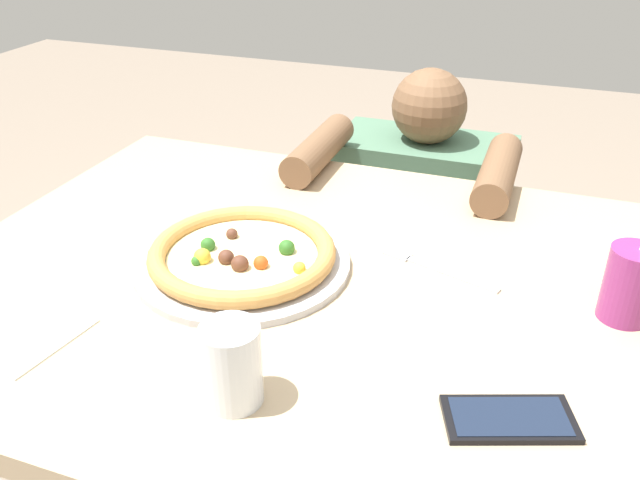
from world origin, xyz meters
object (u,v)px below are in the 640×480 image
object	(u,v)px
drink_cup_colored	(630,284)
fork	(434,268)
cell_phone	(509,419)
diner_seated	(416,267)
water_cup_clear	(232,363)
pizza_near	(243,256)

from	to	relation	value
drink_cup_colored	fork	size ratio (longest dim) A/B	0.98
cell_phone	diner_seated	distance (m)	0.98
drink_cup_colored	cell_phone	bearing A→B (deg)	-115.84
cell_phone	water_cup_clear	bearing A→B (deg)	-166.96
water_cup_clear	cell_phone	size ratio (longest dim) A/B	0.63
drink_cup_colored	water_cup_clear	world-z (taller)	drink_cup_colored
diner_seated	water_cup_clear	bearing A→B (deg)	-92.10
drink_cup_colored	water_cup_clear	xyz separation A→B (m)	(-0.44, -0.34, -0.00)
diner_seated	fork	bearing A→B (deg)	-76.86
water_cup_clear	fork	size ratio (longest dim) A/B	0.53
pizza_near	drink_cup_colored	world-z (taller)	drink_cup_colored
diner_seated	pizza_near	bearing A→B (deg)	-103.34
cell_phone	diner_seated	xyz separation A→B (m)	(-0.28, 0.87, -0.35)
water_cup_clear	cell_phone	bearing A→B (deg)	13.04
water_cup_clear	diner_seated	xyz separation A→B (m)	(0.03, 0.94, -0.40)
fork	cell_phone	size ratio (longest dim) A/B	1.19
drink_cup_colored	water_cup_clear	bearing A→B (deg)	-142.67
water_cup_clear	cell_phone	distance (m)	0.33
cell_phone	fork	bearing A→B (deg)	116.00
pizza_near	diner_seated	bearing A→B (deg)	76.66
water_cup_clear	fork	bearing A→B (deg)	66.22
fork	diner_seated	distance (m)	0.68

